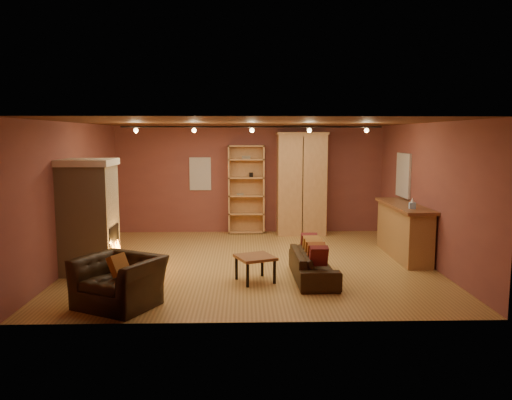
{
  "coord_description": "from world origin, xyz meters",
  "views": [
    {
      "loc": [
        -0.18,
        -9.82,
        2.55
      ],
      "look_at": [
        0.08,
        0.2,
        1.25
      ],
      "focal_mm": 35.0,
      "sensor_mm": 36.0,
      "label": 1
    }
  ],
  "objects_px": {
    "bookcase": "(246,189)",
    "bar_counter": "(404,230)",
    "loveseat": "(313,259)",
    "armoire": "(301,184)",
    "fireplace": "(89,216)",
    "armchair": "(119,273)",
    "coffee_table": "(255,260)"
  },
  "relations": [
    {
      "from": "fireplace",
      "to": "armchair",
      "type": "bearing_deg",
      "value": -62.46
    },
    {
      "from": "armoire",
      "to": "loveseat",
      "type": "height_order",
      "value": "armoire"
    },
    {
      "from": "bookcase",
      "to": "bar_counter",
      "type": "relative_size",
      "value": 0.98
    },
    {
      "from": "loveseat",
      "to": "armchair",
      "type": "xyz_separation_m",
      "value": [
        -3.11,
        -1.31,
        0.14
      ]
    },
    {
      "from": "bookcase",
      "to": "armoire",
      "type": "xyz_separation_m",
      "value": [
        1.42,
        -0.21,
        0.15
      ]
    },
    {
      "from": "bookcase",
      "to": "loveseat",
      "type": "distance_m",
      "value": 4.56
    },
    {
      "from": "fireplace",
      "to": "coffee_table",
      "type": "bearing_deg",
      "value": -13.07
    },
    {
      "from": "fireplace",
      "to": "bar_counter",
      "type": "bearing_deg",
      "value": 9.26
    },
    {
      "from": "bookcase",
      "to": "armoire",
      "type": "distance_m",
      "value": 1.44
    },
    {
      "from": "coffee_table",
      "to": "fireplace",
      "type": "bearing_deg",
      "value": 166.93
    },
    {
      "from": "armchair",
      "to": "fireplace",
      "type": "bearing_deg",
      "value": 145.18
    },
    {
      "from": "armoire",
      "to": "armchair",
      "type": "xyz_separation_m",
      "value": [
        -3.36,
        -5.43,
        -0.82
      ]
    },
    {
      "from": "bookcase",
      "to": "bar_counter",
      "type": "xyz_separation_m",
      "value": [
        3.3,
        -2.71,
        -0.6
      ]
    },
    {
      "from": "bar_counter",
      "to": "armchair",
      "type": "relative_size",
      "value": 1.72
    },
    {
      "from": "bookcase",
      "to": "loveseat",
      "type": "height_order",
      "value": "bookcase"
    },
    {
      "from": "bookcase",
      "to": "bar_counter",
      "type": "bearing_deg",
      "value": -39.44
    },
    {
      "from": "loveseat",
      "to": "bookcase",
      "type": "bearing_deg",
      "value": 13.98
    },
    {
      "from": "armoire",
      "to": "loveseat",
      "type": "distance_m",
      "value": 4.23
    },
    {
      "from": "armoire",
      "to": "armchair",
      "type": "relative_size",
      "value": 1.93
    },
    {
      "from": "armoire",
      "to": "bookcase",
      "type": "bearing_deg",
      "value": 171.4
    },
    {
      "from": "bar_counter",
      "to": "armoire",
      "type": "bearing_deg",
      "value": 126.99
    },
    {
      "from": "coffee_table",
      "to": "armoire",
      "type": "bearing_deg",
      "value": 73.01
    },
    {
      "from": "fireplace",
      "to": "bookcase",
      "type": "xyz_separation_m",
      "value": [
        2.94,
        3.73,
        0.11
      ]
    },
    {
      "from": "fireplace",
      "to": "bookcase",
      "type": "distance_m",
      "value": 4.75
    },
    {
      "from": "fireplace",
      "to": "armchair",
      "type": "height_order",
      "value": "fireplace"
    },
    {
      "from": "loveseat",
      "to": "armchair",
      "type": "relative_size",
      "value": 1.29
    },
    {
      "from": "armoire",
      "to": "bar_counter",
      "type": "height_order",
      "value": "armoire"
    },
    {
      "from": "armoire",
      "to": "bar_counter",
      "type": "distance_m",
      "value": 3.22
    },
    {
      "from": "bar_counter",
      "to": "loveseat",
      "type": "xyz_separation_m",
      "value": [
        -2.14,
        -1.62,
        -0.21
      ]
    },
    {
      "from": "fireplace",
      "to": "coffee_table",
      "type": "height_order",
      "value": "fireplace"
    },
    {
      "from": "fireplace",
      "to": "loveseat",
      "type": "xyz_separation_m",
      "value": [
        4.11,
        -0.6,
        -0.7
      ]
    },
    {
      "from": "fireplace",
      "to": "loveseat",
      "type": "relative_size",
      "value": 1.21
    }
  ]
}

